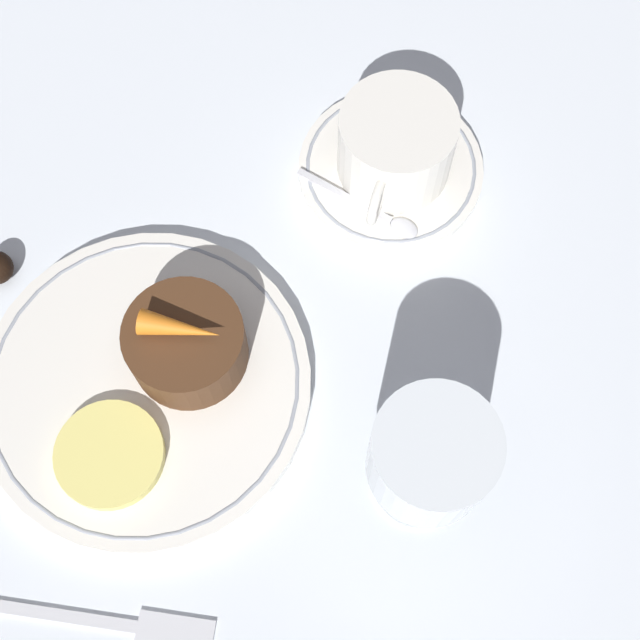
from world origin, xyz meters
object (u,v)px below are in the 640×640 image
at_px(dinner_plate, 146,385).
at_px(fork, 96,621).
at_px(coffee_cup, 396,143).
at_px(dessert_cake, 186,344).
at_px(wine_glass, 431,458).

bearing_deg(dinner_plate, fork, 9.50).
distance_m(dinner_plate, coffee_cup, 0.25).
bearing_deg(dessert_cake, coffee_cup, 153.92).
bearing_deg(fork, dessert_cake, -179.24).
height_order(coffee_cup, wine_glass, wine_glass).
distance_m(coffee_cup, wine_glass, 0.24).
distance_m(dinner_plate, fork, 0.16).
distance_m(coffee_cup, fork, 0.39).
xyz_separation_m(wine_glass, fork, (0.15, -0.17, -0.07)).
bearing_deg(coffee_cup, dinner_plate, -28.08).
bearing_deg(wine_glass, fork, -49.24).
xyz_separation_m(coffee_cup, wine_glass, (0.23, 0.08, 0.03)).
height_order(dinner_plate, fork, dinner_plate).
bearing_deg(wine_glass, dinner_plate, -91.68).
relative_size(coffee_cup, fork, 0.57).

